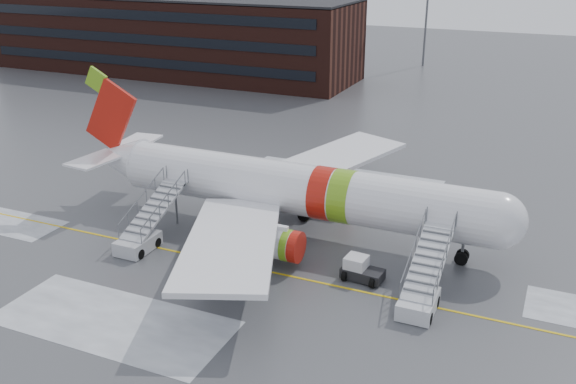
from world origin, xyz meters
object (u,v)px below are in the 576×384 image
at_px(pushback_tug, 360,270).
at_px(airstair_aft, 144,232).
at_px(airstair_fwd, 422,290).
at_px(airliner, 287,188).

bearing_deg(pushback_tug, airstair_aft, -173.96).
bearing_deg(pushback_tug, airstair_fwd, -20.86).
distance_m(airstair_fwd, airstair_aft, 19.94).
height_order(airstair_fwd, pushback_tug, airstair_fwd).
height_order(airstair_fwd, airstair_aft, same).
relative_size(airliner, pushback_tug, 12.66).
bearing_deg(airstair_aft, pushback_tug, 6.04).
bearing_deg(airstair_aft, airliner, 38.28).
bearing_deg(airstair_fwd, airstair_aft, 180.00).
bearing_deg(airliner, pushback_tug, -33.71).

